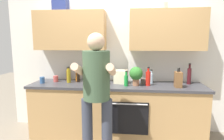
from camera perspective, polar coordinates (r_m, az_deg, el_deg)
ground_plane at (r=3.46m, az=1.21°, el=-18.95°), size 12.00×12.00×0.00m
back_wall_unit at (r=3.34m, az=1.64°, el=6.88°), size 4.00×0.38×2.50m
counter at (r=3.27m, az=1.25°, el=-11.93°), size 2.84×0.67×0.90m
person_standing at (r=2.43m, az=-4.64°, el=-5.56°), size 0.49×0.45×1.70m
bottle_soy at (r=3.34m, az=-10.06°, el=-1.47°), size 0.05×0.05×0.29m
bottle_juice at (r=3.46m, az=-10.24°, el=-1.45°), size 0.07×0.07×0.26m
bottle_water at (r=3.27m, az=11.61°, el=-2.26°), size 0.06×0.06×0.23m
bottle_wine at (r=3.37m, az=22.02°, el=-1.48°), size 0.06×0.06×0.34m
bottle_oil at (r=3.33m, az=-12.80°, el=-1.62°), size 0.07×0.07×0.27m
bottle_hotsauce at (r=3.08m, az=10.70°, el=-2.36°), size 0.08×0.08×0.30m
bottle_vinegar at (r=3.52m, az=-13.07°, el=-1.40°), size 0.05×0.05×0.23m
bottle_soda at (r=3.01m, az=4.21°, el=-2.99°), size 0.06×0.06×0.24m
cup_tea at (r=3.41m, az=-20.08°, el=-2.84°), size 0.08×0.08×0.11m
cup_ceramic at (r=3.47m, az=-16.40°, el=-2.53°), size 0.08×0.08×0.10m
cup_stoneware at (r=3.23m, az=9.30°, el=-3.25°), size 0.09×0.09×0.08m
mixing_bowl at (r=3.14m, az=-3.41°, el=-3.43°), size 0.25×0.25×0.09m
knife_block at (r=3.09m, az=19.15°, el=-2.70°), size 0.10×0.14×0.30m
potted_herb at (r=3.04m, az=7.19°, el=-1.29°), size 0.21×0.21×0.30m
grocery_bag_rice at (r=3.21m, az=2.67°, el=-2.01°), size 0.24×0.23×0.22m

